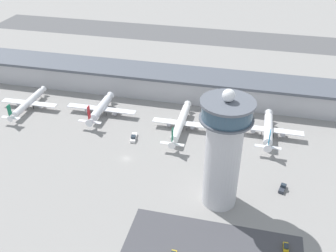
{
  "coord_description": "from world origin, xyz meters",
  "views": [
    {
      "loc": [
        52.57,
        -134.65,
        109.78
      ],
      "look_at": [
        15.52,
        22.2,
        7.15
      ],
      "focal_mm": 40.0,
      "sensor_mm": 36.0,
      "label": 1
    }
  ],
  "objects": [
    {
      "name": "airplane_gate_charlie",
      "position": [
        20.31,
        31.12,
        4.29
      ],
      "size": [
        30.81,
        42.91,
        13.38
      ],
      "color": "white",
      "rests_on": "ground"
    },
    {
      "name": "service_truck_fuel",
      "position": [
        72.67,
        -5.4,
        0.95
      ],
      "size": [
        3.71,
        6.15,
        2.75
      ],
      "color": "black",
      "rests_on": "ground"
    },
    {
      "name": "airplane_gate_bravo",
      "position": [
        -27.04,
        36.03,
        4.2
      ],
      "size": [
        40.51,
        33.09,
        14.0
      ],
      "color": "silver",
      "rests_on": "ground"
    },
    {
      "name": "control_tower",
      "position": [
        46.64,
        -18.12,
        25.96
      ],
      "size": [
        19.85,
        19.85,
        51.59
      ],
      "color": "#BCBCC1",
      "rests_on": "ground"
    },
    {
      "name": "airplane_gate_alpha",
      "position": [
        -71.01,
        32.95,
        3.91
      ],
      "size": [
        34.12,
        37.64,
        12.06
      ],
      "color": "white",
      "rests_on": "ground"
    },
    {
      "name": "car_black_suv",
      "position": [
        73.22,
        -37.2,
        0.61
      ],
      "size": [
        1.84,
        4.19,
        1.57
      ],
      "color": "black",
      "rests_on": "ground"
    },
    {
      "name": "service_truck_catering",
      "position": [
        -1.5,
        16.84,
        0.85
      ],
      "size": [
        3.71,
        8.38,
        2.47
      ],
      "color": "black",
      "rests_on": "ground"
    },
    {
      "name": "terminal_building",
      "position": [
        0.0,
        70.0,
        7.73
      ],
      "size": [
        251.13,
        25.0,
        15.26
      ],
      "color": "#B2B2B7",
      "rests_on": "ground"
    },
    {
      "name": "ground_plane",
      "position": [
        0.0,
        0.0,
        0.0
      ],
      "size": [
        1000.0,
        1000.0,
        0.0
      ],
      "primitive_type": "plane",
      "color": "gray"
    },
    {
      "name": "runway_strip",
      "position": [
        0.0,
        183.77,
        0.0
      ],
      "size": [
        376.69,
        44.0,
        0.01
      ],
      "primitive_type": "cube",
      "color": "#515154",
      "rests_on": "ground"
    },
    {
      "name": "airplane_gate_delta",
      "position": [
        65.81,
        34.71,
        4.67
      ],
      "size": [
        35.8,
        35.25,
        14.2
      ],
      "color": "white",
      "rests_on": "ground"
    }
  ]
}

